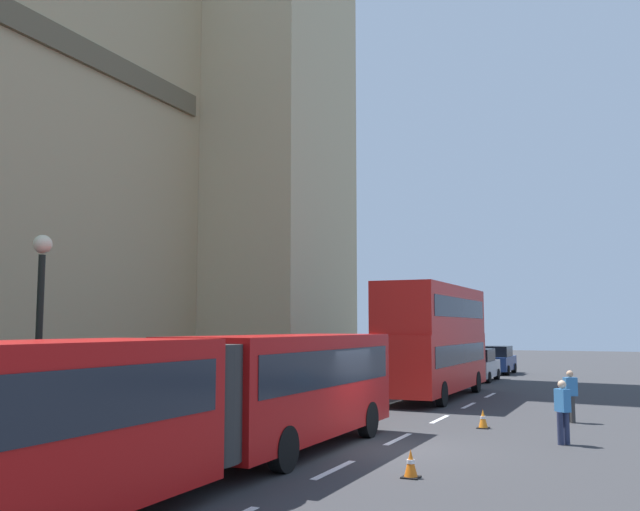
{
  "coord_description": "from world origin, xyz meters",
  "views": [
    {
      "loc": [
        -17.58,
        -6.11,
        3.11
      ],
      "look_at": [
        4.75,
        3.84,
        5.61
      ],
      "focal_mm": 39.34,
      "sensor_mm": 36.0,
      "label": 1
    }
  ],
  "objects_px": {
    "double_decker_bus": "(434,336)",
    "sedan_trailing": "(498,360)",
    "traffic_cone_west": "(411,464)",
    "articulated_bus": "(182,397)",
    "street_lamp": "(39,329)",
    "traffic_cone_middle": "(483,419)",
    "pedestrian_by_kerb": "(571,394)",
    "pedestrian_near_cones": "(563,410)",
    "sedan_lead": "(478,365)"
  },
  "relations": [
    {
      "from": "double_decker_bus",
      "to": "sedan_trailing",
      "type": "bearing_deg",
      "value": 0.85
    },
    {
      "from": "traffic_cone_west",
      "to": "articulated_bus",
      "type": "bearing_deg",
      "value": 126.5
    },
    {
      "from": "sedan_trailing",
      "to": "pedestrian_near_cones",
      "type": "relative_size",
      "value": 2.6
    },
    {
      "from": "pedestrian_near_cones",
      "to": "sedan_lead",
      "type": "bearing_deg",
      "value": 17.02
    },
    {
      "from": "pedestrian_by_kerb",
      "to": "articulated_bus",
      "type": "bearing_deg",
      "value": 154.85
    },
    {
      "from": "traffic_cone_middle",
      "to": "pedestrian_by_kerb",
      "type": "relative_size",
      "value": 0.34
    },
    {
      "from": "sedan_trailing",
      "to": "traffic_cone_west",
      "type": "distance_m",
      "value": 33.97
    },
    {
      "from": "sedan_lead",
      "to": "pedestrian_by_kerb",
      "type": "height_order",
      "value": "sedan_lead"
    },
    {
      "from": "traffic_cone_middle",
      "to": "street_lamp",
      "type": "relative_size",
      "value": 0.11
    },
    {
      "from": "double_decker_bus",
      "to": "pedestrian_by_kerb",
      "type": "distance_m",
      "value": 8.81
    },
    {
      "from": "traffic_cone_middle",
      "to": "street_lamp",
      "type": "distance_m",
      "value": 13.17
    },
    {
      "from": "traffic_cone_west",
      "to": "pedestrian_near_cones",
      "type": "bearing_deg",
      "value": -24.23
    },
    {
      "from": "sedan_lead",
      "to": "traffic_cone_west",
      "type": "height_order",
      "value": "sedan_lead"
    },
    {
      "from": "sedan_trailing",
      "to": "articulated_bus",
      "type": "bearing_deg",
      "value": -179.59
    },
    {
      "from": "articulated_bus",
      "to": "street_lamp",
      "type": "distance_m",
      "value": 4.74
    },
    {
      "from": "street_lamp",
      "to": "pedestrian_by_kerb",
      "type": "relative_size",
      "value": 3.12
    },
    {
      "from": "traffic_cone_west",
      "to": "traffic_cone_middle",
      "type": "bearing_deg",
      "value": 0.12
    },
    {
      "from": "traffic_cone_middle",
      "to": "pedestrian_near_cones",
      "type": "relative_size",
      "value": 0.34
    },
    {
      "from": "sedan_lead",
      "to": "sedan_trailing",
      "type": "relative_size",
      "value": 1.0
    },
    {
      "from": "traffic_cone_west",
      "to": "pedestrian_by_kerb",
      "type": "relative_size",
      "value": 0.34
    },
    {
      "from": "traffic_cone_middle",
      "to": "pedestrian_by_kerb",
      "type": "bearing_deg",
      "value": -43.73
    },
    {
      "from": "sedan_trailing",
      "to": "pedestrian_by_kerb",
      "type": "relative_size",
      "value": 2.6
    },
    {
      "from": "articulated_bus",
      "to": "sedan_lead",
      "type": "relative_size",
      "value": 4.08
    },
    {
      "from": "sedan_trailing",
      "to": "pedestrian_by_kerb",
      "type": "xyz_separation_m",
      "value": [
        -23.45,
        -6.39,
        -0.0
      ]
    },
    {
      "from": "traffic_cone_west",
      "to": "traffic_cone_middle",
      "type": "relative_size",
      "value": 1.0
    },
    {
      "from": "sedan_trailing",
      "to": "street_lamp",
      "type": "relative_size",
      "value": 0.83
    },
    {
      "from": "sedan_lead",
      "to": "traffic_cone_middle",
      "type": "height_order",
      "value": "sedan_lead"
    },
    {
      "from": "articulated_bus",
      "to": "traffic_cone_west",
      "type": "bearing_deg",
      "value": -53.5
    },
    {
      "from": "articulated_bus",
      "to": "street_lamp",
      "type": "xyz_separation_m",
      "value": [
        0.69,
        4.51,
        1.31
      ]
    },
    {
      "from": "traffic_cone_west",
      "to": "pedestrian_near_cones",
      "type": "xyz_separation_m",
      "value": [
        5.62,
        -2.53,
        0.63
      ]
    },
    {
      "from": "double_decker_bus",
      "to": "traffic_cone_west",
      "type": "height_order",
      "value": "double_decker_bus"
    },
    {
      "from": "articulated_bus",
      "to": "pedestrian_near_cones",
      "type": "xyz_separation_m",
      "value": [
        8.41,
        -6.29,
        -0.83
      ]
    },
    {
      "from": "double_decker_bus",
      "to": "pedestrian_near_cones",
      "type": "xyz_separation_m",
      "value": [
        -10.72,
        -6.3,
        -1.8
      ]
    },
    {
      "from": "sedan_trailing",
      "to": "traffic_cone_west",
      "type": "relative_size",
      "value": 7.59
    },
    {
      "from": "sedan_lead",
      "to": "pedestrian_by_kerb",
      "type": "distance_m",
      "value": 17.78
    },
    {
      "from": "double_decker_bus",
      "to": "sedan_lead",
      "type": "relative_size",
      "value": 2.35
    },
    {
      "from": "sedan_trailing",
      "to": "traffic_cone_middle",
      "type": "xyz_separation_m",
      "value": [
        -25.94,
        -4.01,
        -0.63
      ]
    },
    {
      "from": "articulated_bus",
      "to": "pedestrian_by_kerb",
      "type": "bearing_deg",
      "value": -25.15
    },
    {
      "from": "double_decker_bus",
      "to": "sedan_trailing",
      "type": "distance_m",
      "value": 17.48
    },
    {
      "from": "street_lamp",
      "to": "pedestrian_near_cones",
      "type": "bearing_deg",
      "value": -54.45
    },
    {
      "from": "double_decker_bus",
      "to": "pedestrian_by_kerb",
      "type": "bearing_deg",
      "value": -134.67
    },
    {
      "from": "articulated_bus",
      "to": "double_decker_bus",
      "type": "distance_m",
      "value": 19.15
    },
    {
      "from": "articulated_bus",
      "to": "sedan_trailing",
      "type": "bearing_deg",
      "value": 0.41
    },
    {
      "from": "traffic_cone_west",
      "to": "street_lamp",
      "type": "height_order",
      "value": "street_lamp"
    },
    {
      "from": "street_lamp",
      "to": "pedestrian_by_kerb",
      "type": "xyz_separation_m",
      "value": [
        12.37,
        -10.64,
        -2.14
      ]
    },
    {
      "from": "traffic_cone_middle",
      "to": "sedan_trailing",
      "type": "bearing_deg",
      "value": 8.78
    },
    {
      "from": "articulated_bus",
      "to": "sedan_lead",
      "type": "bearing_deg",
      "value": 0.41
    },
    {
      "from": "double_decker_bus",
      "to": "pedestrian_by_kerb",
      "type": "xyz_separation_m",
      "value": [
        -6.07,
        -6.14,
        -1.8
      ]
    },
    {
      "from": "traffic_cone_middle",
      "to": "pedestrian_near_cones",
      "type": "distance_m",
      "value": 3.4
    },
    {
      "from": "articulated_bus",
      "to": "traffic_cone_middle",
      "type": "height_order",
      "value": "articulated_bus"
    }
  ]
}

